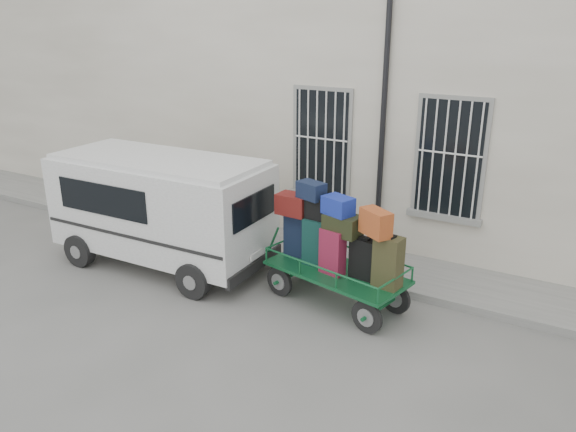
# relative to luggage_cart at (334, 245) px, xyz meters

# --- Properties ---
(ground) EXTENTS (80.00, 80.00, 0.00)m
(ground) POSITION_rel_luggage_cart_xyz_m (-1.07, -0.57, -1.11)
(ground) COLOR #61605C
(ground) RESTS_ON ground
(building) EXTENTS (24.00, 5.15, 6.00)m
(building) POSITION_rel_luggage_cart_xyz_m (-1.06, 4.93, 1.89)
(building) COLOR #BCB4A1
(building) RESTS_ON ground
(sidewalk) EXTENTS (24.00, 1.70, 0.15)m
(sidewalk) POSITION_rel_luggage_cart_xyz_m (-1.07, 1.63, -1.03)
(sidewalk) COLOR slate
(sidewalk) RESTS_ON ground
(luggage_cart) EXTENTS (2.95, 1.61, 2.13)m
(luggage_cart) POSITION_rel_luggage_cart_xyz_m (0.00, 0.00, 0.00)
(luggage_cart) COLOR black
(luggage_cart) RESTS_ON ground
(van) EXTENTS (4.49, 2.10, 2.24)m
(van) POSITION_rel_luggage_cart_xyz_m (-3.71, -0.20, 0.17)
(van) COLOR silver
(van) RESTS_ON ground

